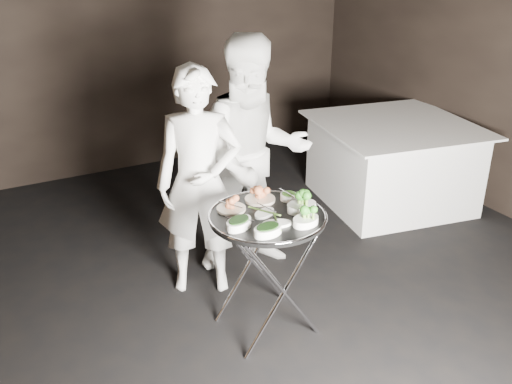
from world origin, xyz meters
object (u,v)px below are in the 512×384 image
tray_stand (267,267)px  dining_table (391,163)px  waiter_right (255,157)px  waiter_left (199,183)px  serving_tray (267,216)px

tray_stand → dining_table: 2.39m
waiter_right → waiter_left: bearing=-156.7°
dining_table → waiter_right: bearing=-167.3°
serving_tray → waiter_left: waiter_left is taller
tray_stand → waiter_left: (-0.17, 0.69, 0.37)m
dining_table → tray_stand: bearing=-150.3°
serving_tray → dining_table: 2.43m
serving_tray → waiter_right: 0.86m
serving_tray → waiter_left: bearing=103.7°
waiter_right → dining_table: (1.74, 0.39, -0.51)m
waiter_left → dining_table: bearing=36.9°
dining_table → serving_tray: bearing=-150.3°
serving_tray → tray_stand: bearing=-26.6°
waiter_left → waiter_right: 0.52m
waiter_left → waiter_right: waiter_right is taller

